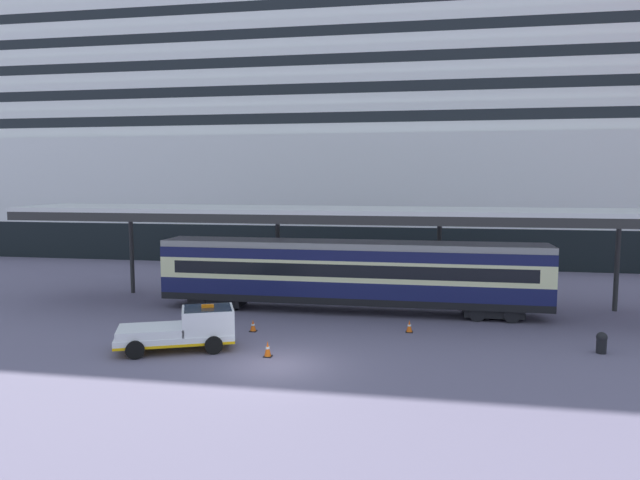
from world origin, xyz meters
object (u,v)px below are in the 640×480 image
at_px(traffic_cone_far, 409,326).
at_px(traffic_cone_mid, 268,349).
at_px(train_carriage, 350,273).
at_px(service_truck, 187,328).
at_px(cruise_ship, 354,129).
at_px(traffic_cone_near, 253,326).
at_px(quay_bollard, 602,342).

bearing_deg(traffic_cone_far, traffic_cone_mid, -138.88).
bearing_deg(traffic_cone_far, train_carriage, 131.39).
bearing_deg(traffic_cone_far, service_truck, -154.34).
relative_size(cruise_ship, train_carriage, 6.82).
distance_m(traffic_cone_near, quay_bollard, 16.32).
bearing_deg(traffic_cone_mid, quay_bollard, 12.35).
relative_size(train_carriage, quay_bollard, 23.07).
height_order(traffic_cone_mid, quay_bollard, quay_bollard).
bearing_deg(cruise_ship, service_truck, -93.33).
bearing_deg(traffic_cone_near, quay_bollard, -2.78).
height_order(train_carriage, service_truck, train_carriage).
bearing_deg(service_truck, cruise_ship, 86.67).
bearing_deg(cruise_ship, quay_bollard, -67.73).
bearing_deg(traffic_cone_near, traffic_cone_mid, -64.83).
relative_size(train_carriage, traffic_cone_near, 37.08).
xyz_separation_m(service_truck, quay_bollard, (18.34, 2.70, -0.47)).
xyz_separation_m(traffic_cone_near, traffic_cone_mid, (1.86, -3.95, 0.05)).
height_order(cruise_ship, train_carriage, cruise_ship).
bearing_deg(traffic_cone_mid, traffic_cone_far, 41.12).
bearing_deg(traffic_cone_mid, cruise_ship, 92.01).
bearing_deg(train_carriage, cruise_ship, 96.78).
height_order(service_truck, traffic_cone_near, service_truck).
distance_m(train_carriage, traffic_cone_far, 5.69).
distance_m(cruise_ship, traffic_cone_far, 39.73).
bearing_deg(train_carriage, traffic_cone_near, -129.30).
distance_m(train_carriage, traffic_cone_near, 7.06).
distance_m(service_truck, traffic_cone_mid, 3.98).
relative_size(traffic_cone_mid, traffic_cone_far, 1.13).
bearing_deg(service_truck, traffic_cone_far, 25.66).
distance_m(train_carriage, traffic_cone_mid, 9.71).
xyz_separation_m(cruise_ship, quay_bollard, (15.92, -38.87, -12.69)).
xyz_separation_m(traffic_cone_far, quay_bollard, (8.49, -2.03, 0.21)).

